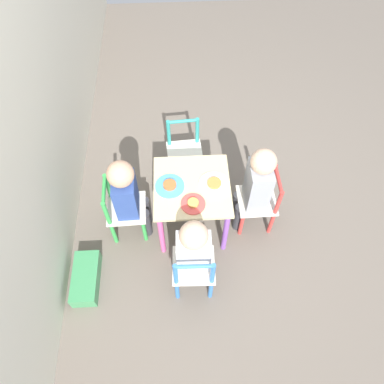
# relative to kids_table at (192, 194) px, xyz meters

# --- Properties ---
(ground_plane) EXTENTS (6.00, 6.00, 0.00)m
(ground_plane) POSITION_rel_kids_table_xyz_m (0.00, 0.00, -0.39)
(ground_plane) COLOR #6B6056
(kids_table) EXTENTS (0.49, 0.49, 0.48)m
(kids_table) POSITION_rel_kids_table_xyz_m (0.00, 0.00, 0.00)
(kids_table) COLOR beige
(kids_table) RESTS_ON ground_plane
(chair_red) EXTENTS (0.26, 0.26, 0.51)m
(chair_red) POSITION_rel_kids_table_xyz_m (0.01, -0.47, -0.14)
(chair_red) COLOR silver
(chair_red) RESTS_ON ground_plane
(chair_blue) EXTENTS (0.27, 0.27, 0.51)m
(chair_blue) POSITION_rel_kids_table_xyz_m (-0.47, 0.01, -0.14)
(chair_blue) COLOR silver
(chair_blue) RESTS_ON ground_plane
(chair_green) EXTENTS (0.27, 0.27, 0.51)m
(chair_green) POSITION_rel_kids_table_xyz_m (-0.01, 0.47, -0.14)
(chair_green) COLOR silver
(chair_green) RESTS_ON ground_plane
(chair_teal) EXTENTS (0.28, 0.28, 0.51)m
(chair_teal) POSITION_rel_kids_table_xyz_m (0.47, 0.03, -0.14)
(chair_teal) COLOR silver
(chair_teal) RESTS_ON ground_plane
(child_front) EXTENTS (0.20, 0.22, 0.77)m
(child_front) POSITION_rel_kids_table_xyz_m (0.01, -0.41, 0.07)
(child_front) COLOR #38383D
(child_front) RESTS_ON ground_plane
(child_left) EXTENTS (0.22, 0.20, 0.70)m
(child_left) POSITION_rel_kids_table_xyz_m (-0.41, 0.01, 0.03)
(child_left) COLOR #38383D
(child_left) RESTS_ON ground_plane
(child_back) EXTENTS (0.20, 0.22, 0.73)m
(child_back) POSITION_rel_kids_table_xyz_m (-0.01, 0.41, 0.05)
(child_back) COLOR #38383D
(child_back) RESTS_ON ground_plane
(plate_front) EXTENTS (0.20, 0.20, 0.03)m
(plate_front) POSITION_rel_kids_table_xyz_m (-0.00, -0.14, 0.10)
(plate_front) COLOR white
(plate_front) RESTS_ON kids_table
(plate_left) EXTENTS (0.15, 0.15, 0.03)m
(plate_left) POSITION_rel_kids_table_xyz_m (-0.14, 0.00, 0.10)
(plate_left) COLOR #E54C47
(plate_left) RESTS_ON kids_table
(plate_back) EXTENTS (0.19, 0.19, 0.03)m
(plate_back) POSITION_rel_kids_table_xyz_m (0.00, 0.14, 0.10)
(plate_back) COLOR #4C9EE0
(plate_back) RESTS_ON kids_table
(storage_bin) EXTENTS (0.35, 0.16, 0.11)m
(storage_bin) POSITION_rel_kids_table_xyz_m (-0.41, 0.72, -0.34)
(storage_bin) COLOR #3D8E56
(storage_bin) RESTS_ON ground_plane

